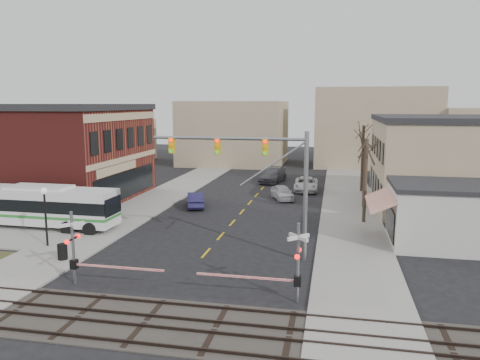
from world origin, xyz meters
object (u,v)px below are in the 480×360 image
rr_crossing_east (289,263)px  car_d (273,175)px  transit_bus (40,206)px  trash_bin (63,252)px  traffic_signal_mast (262,168)px  car_b (196,200)px  pedestrian_far (100,211)px  car_a (282,192)px  rr_crossing_west (80,249)px  street_lamp (45,204)px  pedestrian_near (85,219)px  car_c (306,184)px

rr_crossing_east → car_d: (-5.43, 35.18, -1.13)m
transit_bus → trash_bin: transit_bus is taller
traffic_signal_mast → car_b: traffic_signal_mast is taller
car_d → pedestrian_far: bearing=-106.7°
trash_bin → car_a: bearing=62.6°
car_a → car_b: bearing=-166.8°
rr_crossing_east → trash_bin: size_ratio=5.80×
rr_crossing_west → car_b: bearing=88.7°
street_lamp → car_a: size_ratio=0.95×
rr_crossing_west → trash_bin: (-3.15, 3.19, -1.37)m
trash_bin → pedestrian_far: pedestrian_far is taller
street_lamp → transit_bus: bearing=128.1°
transit_bus → car_b: transit_bus is taller
car_d → rr_crossing_west: bearing=-89.9°
street_lamp → car_d: size_ratio=0.69×
rr_crossing_east → trash_bin: bearing=167.3°
rr_crossing_west → car_d: 35.62m
traffic_signal_mast → pedestrian_far: (-14.20, 5.98, -4.72)m
transit_bus → street_lamp: bearing=-51.9°
traffic_signal_mast → car_d: size_ratio=1.69×
rr_crossing_west → street_lamp: (-5.78, 5.56, 1.03)m
traffic_signal_mast → rr_crossing_east: traffic_signal_mast is taller
traffic_signal_mast → trash_bin: traffic_signal_mast is taller
car_a → pedestrian_near: (-13.11, -15.44, 0.35)m
car_d → pedestrian_far: (-11.13, -22.80, 0.17)m
car_c → car_d: bearing=128.4°
car_a → car_d: car_d is taller
transit_bus → car_c: size_ratio=2.25×
street_lamp → car_b: (6.24, 13.99, -2.28)m
car_a → pedestrian_far: pedestrian_far is taller
rr_crossing_west → street_lamp: size_ratio=1.41×
car_b → pedestrian_near: bearing=44.2°
car_c → rr_crossing_west: bearing=-110.6°
car_c → pedestrian_near: bearing=-128.3°
traffic_signal_mast → pedestrian_far: size_ratio=5.51×
rr_crossing_east → car_a: bearing=97.1°
transit_bus → car_d: (14.89, 25.21, -0.95)m
car_a → rr_crossing_east: bearing=-104.2°
car_b → pedestrian_far: (-5.90, -7.20, 0.29)m
car_b → pedestrian_far: bearing=33.3°
car_a → car_c: car_c is taller
rr_crossing_west → transit_bus: bearing=132.8°
street_lamp → rr_crossing_east: bearing=-18.3°
transit_bus → pedestrian_near: transit_bus is taller
car_a → traffic_signal_mast: bearing=-109.0°
street_lamp → pedestrian_near: bearing=79.4°
street_lamp → trash_bin: street_lamp is taller
transit_bus → trash_bin: (6.06, -6.75, -1.19)m
rr_crossing_east → car_d: size_ratio=0.96×
trash_bin → car_d: car_d is taller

